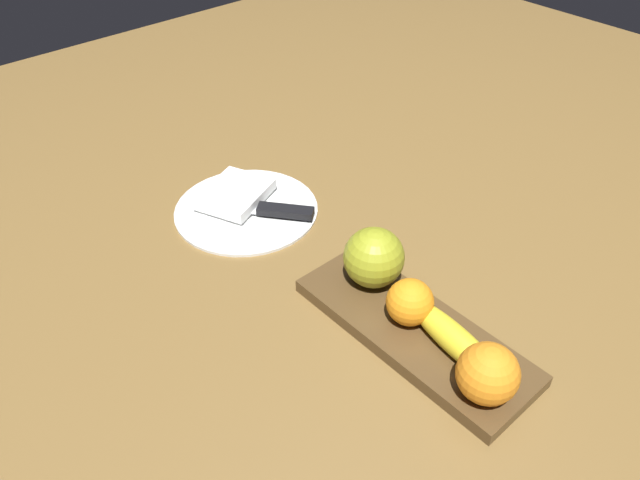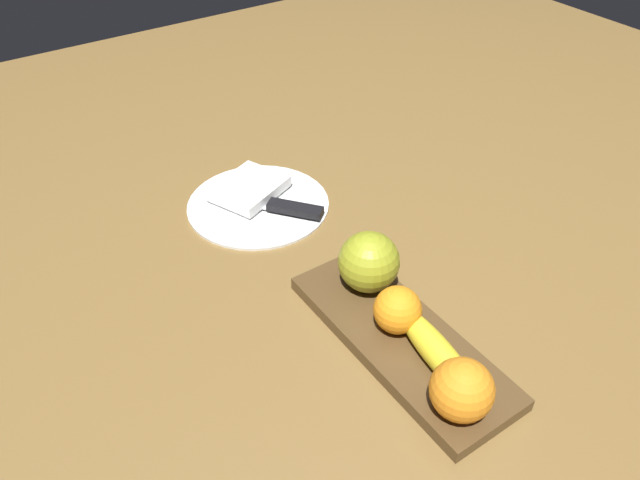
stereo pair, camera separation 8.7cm
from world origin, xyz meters
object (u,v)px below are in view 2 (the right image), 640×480
object	(u,v)px
fruit_tray	(400,338)
orange_near_banana	(398,310)
banana	(439,354)
orange_near_apple	(462,390)
knife	(286,208)
folded_napkin	(249,188)
apple	(368,262)
dinner_plate	(258,203)

from	to	relation	value
fruit_tray	orange_near_banana	distance (m)	0.04
banana	orange_near_banana	world-z (taller)	orange_near_banana
banana	orange_near_apple	size ratio (longest dim) A/B	2.41
banana	knife	size ratio (longest dim) A/B	1.11
fruit_tray	folded_napkin	xyz separation A→B (m)	(0.39, 0.00, 0.01)
banana	orange_near_apple	distance (m)	0.07
fruit_tray	knife	size ratio (longest dim) A/B	2.12
apple	knife	world-z (taller)	apple
fruit_tray	folded_napkin	size ratio (longest dim) A/B	2.89
fruit_tray	folded_napkin	world-z (taller)	folded_napkin
fruit_tray	apple	size ratio (longest dim) A/B	3.95
orange_near_banana	banana	bearing A→B (deg)	-178.00
fruit_tray	apple	distance (m)	0.11
dinner_plate	banana	bearing A→B (deg)	-179.39
banana	knife	xyz separation A→B (m)	(0.37, -0.02, -0.02)
orange_near_apple	orange_near_banana	size ratio (longest dim) A/B	1.17
apple	orange_near_apple	world-z (taller)	apple
banana	orange_near_apple	world-z (taller)	orange_near_apple
fruit_tray	dinner_plate	size ratio (longest dim) A/B	1.41
folded_napkin	knife	distance (m)	0.08
banana	folded_napkin	bearing A→B (deg)	-171.52
fruit_tray	orange_near_apple	bearing A→B (deg)	170.05
folded_napkin	dinner_plate	bearing A→B (deg)	180.00
apple	orange_near_banana	bearing A→B (deg)	168.63
apple	folded_napkin	world-z (taller)	apple
apple	fruit_tray	bearing A→B (deg)	168.96
dinner_plate	knife	world-z (taller)	knife
orange_near_banana	dinner_plate	bearing A→B (deg)	0.32
knife	banana	bearing A→B (deg)	138.47
banana	knife	distance (m)	0.38
fruit_tray	dinner_plate	distance (m)	0.36
knife	dinner_plate	bearing A→B (deg)	-10.43
banana	orange_near_banana	bearing A→B (deg)	-170.10
orange_near_apple	folded_napkin	size ratio (longest dim) A/B	0.63
folded_napkin	knife	bearing A→B (deg)	-161.84
orange_near_apple	dinner_plate	world-z (taller)	orange_near_apple
fruit_tray	knife	distance (m)	0.31
fruit_tray	orange_near_banana	size ratio (longest dim) A/B	5.38
banana	dinner_plate	world-z (taller)	banana
orange_near_banana	knife	xyz separation A→B (m)	(0.30, -0.02, -0.03)
banana	folded_napkin	distance (m)	0.45
fruit_tray	apple	world-z (taller)	apple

